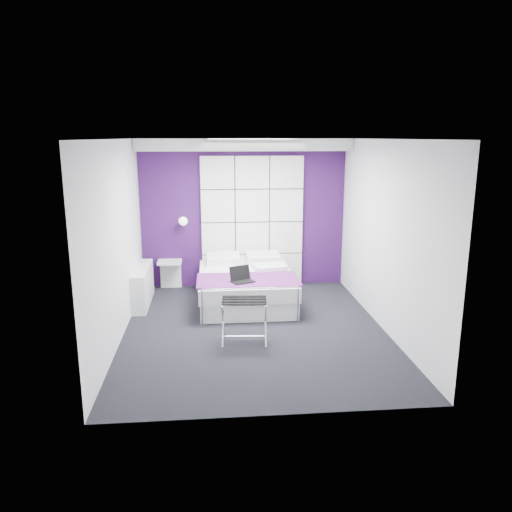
{
  "coord_description": "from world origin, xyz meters",
  "views": [
    {
      "loc": [
        -0.58,
        -6.5,
        2.63
      ],
      "look_at": [
        0.05,
        0.35,
        0.98
      ],
      "focal_mm": 35.0,
      "sensor_mm": 36.0,
      "label": 1
    }
  ],
  "objects_px": {
    "nightstand": "(170,262)",
    "laptop": "(242,278)",
    "radiator": "(143,286)",
    "bed": "(246,286)",
    "luggage_rack": "(244,320)",
    "wall_lamp": "(183,221)"
  },
  "relations": [
    {
      "from": "nightstand",
      "to": "laptop",
      "type": "distance_m",
      "value": 1.82
    },
    {
      "from": "radiator",
      "to": "bed",
      "type": "height_order",
      "value": "bed"
    },
    {
      "from": "nightstand",
      "to": "luggage_rack",
      "type": "height_order",
      "value": "luggage_rack"
    },
    {
      "from": "radiator",
      "to": "nightstand",
      "type": "xyz_separation_m",
      "value": [
        0.38,
        0.72,
        0.2
      ]
    },
    {
      "from": "luggage_rack",
      "to": "laptop",
      "type": "bearing_deg",
      "value": 92.39
    },
    {
      "from": "radiator",
      "to": "nightstand",
      "type": "height_order",
      "value": "radiator"
    },
    {
      "from": "wall_lamp",
      "to": "nightstand",
      "type": "bearing_deg",
      "value": -171.14
    },
    {
      "from": "wall_lamp",
      "to": "laptop",
      "type": "xyz_separation_m",
      "value": [
        0.92,
        -1.42,
        -0.64
      ]
    },
    {
      "from": "laptop",
      "to": "nightstand",
      "type": "bearing_deg",
      "value": 106.23
    },
    {
      "from": "radiator",
      "to": "laptop",
      "type": "relative_size",
      "value": 3.65
    },
    {
      "from": "wall_lamp",
      "to": "luggage_rack",
      "type": "bearing_deg",
      "value": -69.99
    },
    {
      "from": "wall_lamp",
      "to": "nightstand",
      "type": "distance_m",
      "value": 0.76
    },
    {
      "from": "wall_lamp",
      "to": "luggage_rack",
      "type": "relative_size",
      "value": 0.26
    },
    {
      "from": "wall_lamp",
      "to": "radiator",
      "type": "height_order",
      "value": "wall_lamp"
    },
    {
      "from": "radiator",
      "to": "wall_lamp",
      "type": "bearing_deg",
      "value": 49.9
    },
    {
      "from": "wall_lamp",
      "to": "bed",
      "type": "bearing_deg",
      "value": -40.04
    },
    {
      "from": "laptop",
      "to": "bed",
      "type": "bearing_deg",
      "value": 56.57
    },
    {
      "from": "nightstand",
      "to": "luggage_rack",
      "type": "bearing_deg",
      "value": -64.45
    },
    {
      "from": "radiator",
      "to": "nightstand",
      "type": "bearing_deg",
      "value": 61.96
    },
    {
      "from": "bed",
      "to": "laptop",
      "type": "xyz_separation_m",
      "value": [
        -0.09,
        -0.57,
        0.3
      ]
    },
    {
      "from": "radiator",
      "to": "laptop",
      "type": "xyz_separation_m",
      "value": [
        1.56,
        -0.66,
        0.28
      ]
    },
    {
      "from": "bed",
      "to": "laptop",
      "type": "distance_m",
      "value": 0.65
    }
  ]
}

